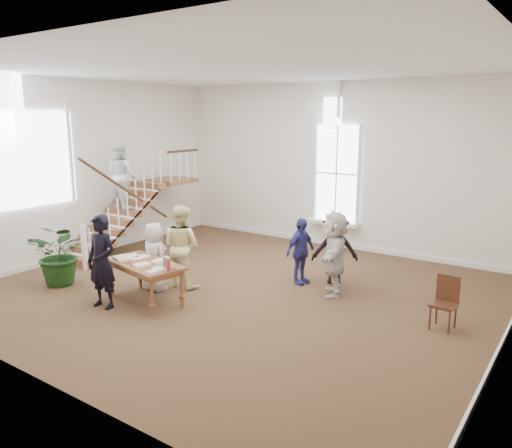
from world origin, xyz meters
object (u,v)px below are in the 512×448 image
Objects in this scene: woman_cluster_b at (335,249)px; side_chair at (446,299)px; person_yellow at (182,246)px; police_officer at (102,262)px; floor_plant at (61,254)px; woman_cluster_a at (300,251)px; elderly_woman at (155,257)px; woman_cluster_c at (334,254)px; library_table at (144,267)px.

woman_cluster_b is 1.69× the size of side_chair.
police_officer is at bearing 77.52° from person_yellow.
floor_plant is at bearing 3.12° from woman_cluster_b.
side_chair is (3.21, -0.60, -0.22)m from woman_cluster_a.
floor_plant is at bearing 136.07° from woman_cluster_a.
person_yellow is at bearing 139.11° from woman_cluster_a.
woman_cluster_b is 1.14× the size of floor_plant.
person_yellow is at bearing 70.70° from police_officer.
elderly_woman is at bearing 79.00° from police_officer.
side_chair is (2.31, -0.40, -0.35)m from woman_cluster_c.
woman_cluster_b reaches higher than floor_plant.
elderly_woman is at bearing 25.41° from floor_plant.
woman_cluster_b is at bearing 179.08° from woman_cluster_c.
police_officer reaches higher than library_table.
person_yellow is 1.14× the size of woman_cluster_b.
person_yellow is 1.30× the size of floor_plant.
library_table is 1.07× the size of woman_cluster_c.
police_officer is 1.01× the size of person_yellow.
person_yellow is at bearing 32.50° from floor_plant.
woman_cluster_a is (1.99, 1.58, -0.16)m from person_yellow.
person_yellow is at bearing -165.61° from side_chair.
police_officer is 1.32× the size of floor_plant.
person_yellow is 5.30m from side_chair.
person_yellow is at bearing 103.44° from library_table.
person_yellow reaches higher than woman_cluster_c.
side_chair reaches higher than library_table.
side_chair is at bearing 33.61° from library_table.
woman_cluster_b reaches higher than elderly_woman.
side_chair is at bearing -90.04° from woman_cluster_a.
person_yellow is 2.55m from woman_cluster_a.
police_officer is at bearing -112.78° from library_table.
floor_plant is at bearing 162.81° from police_officer.
side_chair is at bearing -154.08° from elderly_woman.
woman_cluster_c is at bearing -91.92° from woman_cluster_a.
floor_plant is (-4.80, -3.44, -0.10)m from woman_cluster_b.
library_table is at bearing -154.24° from side_chair.
side_chair is at bearing 19.59° from police_officer.
woman_cluster_a is (2.29, 2.08, 0.01)m from elderly_woman.
elderly_woman is 3.85m from woman_cluster_b.
police_officer reaches higher than elderly_woman.
woman_cluster_c reaches higher than floor_plant.
library_table is 1.04× the size of person_yellow.
elderly_woman is 1.06× the size of floor_plant.
woman_cluster_c is (0.30, -0.65, 0.08)m from woman_cluster_b.
person_yellow is (0.40, 1.75, -0.01)m from police_officer.
library_table is at bearing 18.39° from woman_cluster_b.
woman_cluster_c is (3.29, 3.13, -0.04)m from police_officer.
woman_cluster_a is 0.93× the size of woman_cluster_b.
elderly_woman is 0.81× the size of person_yellow.
woman_cluster_a is 1.58× the size of side_chair.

